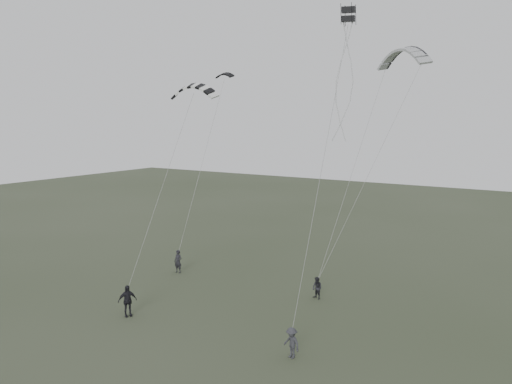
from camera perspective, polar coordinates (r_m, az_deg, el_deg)
The scene contains 9 objects.
ground at distance 31.66m, azimuth -8.12°, elevation -13.78°, with size 140.00×140.00×0.00m, color #323C26.
flyer_left at distance 39.68m, azimuth -8.89°, elevation -7.85°, with size 0.66×0.43×1.80m, color black.
flyer_right at distance 34.01m, azimuth 7.00°, elevation -10.85°, with size 0.72×0.56×1.48m, color black.
flyer_center at distance 31.89m, azimuth -14.49°, elevation -11.94°, with size 1.14×0.47×1.94m, color black.
flyer_far at distance 26.08m, azimuth 4.08°, elevation -16.81°, with size 1.02×0.59×1.58m, color #2E2F34.
kite_dark_small at distance 40.88m, azimuth -3.62°, elevation 13.34°, with size 1.61×0.48×0.52m, color black, non-canonical shape.
kite_pale_large at distance 37.12m, azimuth 16.52°, elevation 15.41°, with size 4.52×1.02×1.81m, color #9FA0A3, non-canonical shape.
kite_striped at distance 35.34m, azimuth -7.14°, elevation 11.97°, with size 3.40×0.85×1.30m, color black, non-canonical shape.
kite_box at distance 27.12m, azimuth 10.51°, elevation 19.34°, with size 0.66×0.66×0.73m, color black, non-canonical shape.
Camera 1 is at (19.12, -22.30, 11.81)m, focal length 35.00 mm.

